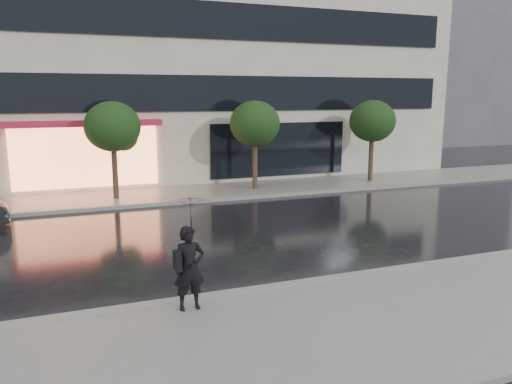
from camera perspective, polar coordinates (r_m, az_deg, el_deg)
name	(u,v)px	position (r m, az deg, el deg)	size (l,w,h in m)	color
ground	(284,272)	(12.24, 3.23, -9.16)	(120.00, 120.00, 0.00)	black
sidewalk_near	(356,328)	(9.58, 11.40, -14.95)	(60.00, 4.50, 0.12)	slate
sidewalk_far	(188,193)	(21.67, -7.80, -0.14)	(60.00, 3.50, 0.12)	slate
curb_near	(302,284)	(11.37, 5.31, -10.43)	(60.00, 0.25, 0.14)	gray
curb_far	(198,201)	(20.00, -6.67, -1.03)	(60.00, 0.25, 0.14)	gray
office_building	(151,5)	(29.24, -11.92, 20.22)	(30.00, 12.76, 18.00)	beige
bg_building_right	(422,53)	(49.37, 18.46, 14.87)	(12.00, 12.00, 16.00)	#4C4C54
tree_mid_west	(114,128)	(20.63, -15.91, 7.00)	(2.20, 2.20, 3.99)	#33261C
tree_mid_east	(256,125)	(21.97, 0.00, 7.64)	(2.20, 2.20, 3.99)	#33261C
tree_far_east	(373,123)	(24.73, 13.24, 7.73)	(2.20, 2.20, 3.99)	#33261C
pedestrian_with_umbrella	(190,239)	(9.61, -7.54, -5.37)	(0.83, 0.85, 2.24)	black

